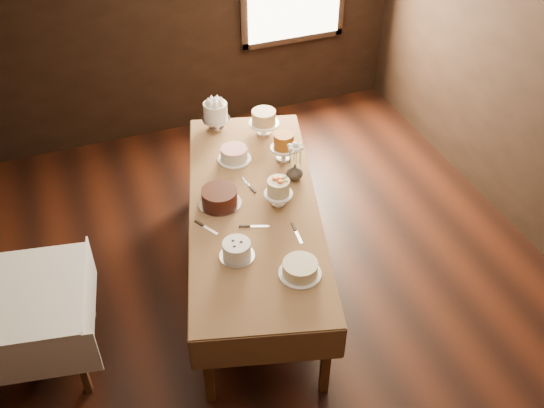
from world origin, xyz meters
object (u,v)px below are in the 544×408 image
at_px(cake_lattice, 234,155).
at_px(cake_server_b, 299,237).
at_px(side_table, 22,302).
at_px(cake_chocolate, 220,198).
at_px(flower_vase, 295,172).
at_px(cake_cream, 300,269).
at_px(cake_swirl, 237,250).
at_px(cake_server_c, 246,182).
at_px(cake_server_a, 260,226).
at_px(cake_server_e, 210,230).
at_px(display_table, 254,210).
at_px(cake_speckled, 264,123).
at_px(cake_caramel, 284,148).
at_px(cake_meringue, 216,117).
at_px(cake_server_d, 282,178).
at_px(cake_flowers, 278,193).

height_order(cake_lattice, cake_server_b, cake_lattice).
relative_size(side_table, cake_chocolate, 2.60).
bearing_deg(flower_vase, cake_cream, -110.34).
distance_m(cake_swirl, flower_vase, 1.04).
xyz_separation_m(cake_chocolate, cake_server_c, (0.29, 0.19, -0.06)).
relative_size(cake_server_a, cake_server_e, 1.00).
bearing_deg(display_table, cake_lattice, 86.08).
xyz_separation_m(cake_speckled, cake_cream, (-0.39, -1.80, -0.06)).
height_order(cake_speckled, cake_caramel, cake_caramel).
height_order(cake_server_e, flower_vase, flower_vase).
bearing_deg(cake_speckled, cake_chocolate, -129.16).
bearing_deg(display_table, cake_speckled, 65.20).
relative_size(cake_server_a, flower_vase, 1.64).
xyz_separation_m(cake_lattice, cake_swirl, (-0.36, -1.17, 0.01)).
xyz_separation_m(display_table, cake_caramel, (0.46, 0.50, 0.18)).
bearing_deg(cake_lattice, cake_speckled, 38.08).
relative_size(cake_meringue, cake_server_a, 1.27).
relative_size(display_table, cake_meringue, 9.23).
xyz_separation_m(cake_server_a, cake_server_d, (0.38, 0.51, 0.00)).
relative_size(side_table, cake_server_c, 4.35).
height_order(display_table, cake_server_b, cake_server_b).
distance_m(cake_speckled, flower_vase, 0.76).
bearing_deg(cake_server_b, cake_server_e, -112.77).
xyz_separation_m(display_table, cake_meringue, (0.04, 1.18, 0.19)).
relative_size(cake_meringue, flower_vase, 2.09).
relative_size(display_table, cake_speckled, 8.94).
distance_m(cake_server_a, cake_server_e, 0.39).
relative_size(cake_speckled, cake_server_e, 1.32).
bearing_deg(cake_server_a, side_table, -160.27).
xyz_separation_m(cake_server_c, cake_server_d, (0.30, -0.06, 0.00)).
xyz_separation_m(cake_lattice, flower_vase, (0.40, -0.45, 0.02)).
height_order(cake_server_b, cake_server_c, same).
bearing_deg(display_table, cake_swirl, -120.75).
xyz_separation_m(cake_lattice, cake_server_a, (-0.09, -0.92, -0.05)).
relative_size(cake_meringue, cake_server_d, 1.27).
bearing_deg(cake_meringue, cake_server_e, -108.62).
height_order(cake_chocolate, cake_server_a, cake_chocolate).
relative_size(cake_cream, cake_server_e, 1.30).
bearing_deg(flower_vase, side_table, -168.59).
xyz_separation_m(cake_cream, cake_server_e, (-0.47, 0.67, -0.05)).
relative_size(cake_speckled, cake_swirl, 1.19).
distance_m(display_table, cake_server_e, 0.46).
bearing_deg(cake_flowers, cake_server_c, 113.96).
distance_m(cake_caramel, cake_server_a, 0.93).
bearing_deg(cake_server_b, side_table, -91.70).
bearing_deg(cake_flowers, cake_meringue, 96.89).
xyz_separation_m(cake_lattice, cake_caramel, (0.41, -0.14, 0.06)).
distance_m(display_table, cake_chocolate, 0.30).
distance_m(cake_flowers, cake_server_d, 0.34).
relative_size(cake_lattice, cake_server_c, 1.41).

